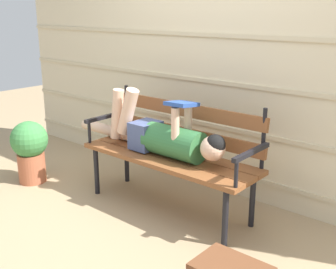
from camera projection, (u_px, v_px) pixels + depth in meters
ground_plane at (153, 216)px, 3.45m from camera, size 12.00×12.00×0.00m
house_siding at (216, 58)px, 3.71m from camera, size 5.37×0.08×2.41m
park_bench at (174, 148)px, 3.48m from camera, size 1.56×0.50×0.94m
reclining_person at (162, 136)px, 3.44m from camera, size 1.66×0.27×0.53m
potted_plant at (30, 148)px, 4.04m from camera, size 0.35×0.35×0.61m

